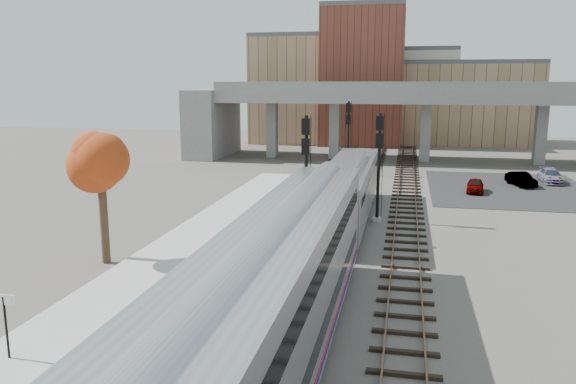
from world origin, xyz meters
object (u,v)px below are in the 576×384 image
at_px(car_b, 521,179).
at_px(car_c, 551,176).
at_px(car_a, 475,186).
at_px(locomotive, 349,188).
at_px(signal_mast_near, 306,177).
at_px(signal_mast_far, 348,138).
at_px(tree, 100,163).
at_px(coach, 274,307).
at_px(signal_mast_mid, 378,168).

xyz_separation_m(car_b, car_c, (3.12, 2.49, 0.01)).
xyz_separation_m(car_a, car_c, (7.61, 6.48, 0.05)).
bearing_deg(locomotive, signal_mast_near, -111.80).
relative_size(locomotive, signal_mast_far, 2.52).
xyz_separation_m(tree, car_c, (29.17, 30.63, -4.73)).
relative_size(coach, signal_mast_mid, 3.34).
bearing_deg(car_c, signal_mast_mid, -128.59).
distance_m(signal_mast_mid, signal_mast_far, 19.98).
distance_m(car_b, car_c, 3.99).
bearing_deg(car_b, car_a, -155.50).
bearing_deg(coach, car_b, 69.69).
distance_m(coach, tree, 15.98).
xyz_separation_m(locomotive, signal_mast_near, (-2.10, -5.25, 1.58)).
distance_m(locomotive, coach, 22.61).
distance_m(signal_mast_mid, tree, 18.31).
relative_size(signal_mast_mid, car_c, 1.69).
distance_m(signal_mast_near, signal_mast_mid, 6.59).
height_order(signal_mast_mid, signal_mast_far, signal_mast_far).
height_order(locomotive, car_b, locomotive).
relative_size(car_a, car_b, 0.90).
bearing_deg(signal_mast_near, locomotive, 68.20).
distance_m(coach, car_c, 44.74).
xyz_separation_m(signal_mast_near, signal_mast_far, (-0.00, 24.71, -0.02)).
relative_size(locomotive, tree, 2.61).
bearing_deg(signal_mast_far, locomotive, -83.84).
xyz_separation_m(tree, car_a, (21.57, 24.15, -4.77)).
xyz_separation_m(signal_mast_near, car_c, (19.53, 23.79, -3.17)).
xyz_separation_m(coach, signal_mast_near, (-2.10, 17.35, 1.06)).
bearing_deg(car_b, signal_mast_far, 151.14).
relative_size(coach, car_b, 6.47).
bearing_deg(car_b, car_c, 21.41).
xyz_separation_m(tree, car_b, (26.05, 28.14, -4.73)).
xyz_separation_m(coach, tree, (-11.74, 10.52, 2.61)).
distance_m(signal_mast_far, car_b, 17.06).
distance_m(signal_mast_near, car_b, 27.08).
relative_size(signal_mast_near, car_b, 1.96).
distance_m(coach, car_a, 36.10).
height_order(coach, car_a, coach).
bearing_deg(locomotive, car_a, 50.85).
bearing_deg(car_a, signal_mast_far, 155.04).
bearing_deg(car_a, signal_mast_near, -117.70).
bearing_deg(tree, car_c, 46.40).
bearing_deg(locomotive, coach, -90.00).
bearing_deg(locomotive, signal_mast_mid, -2.63).
bearing_deg(coach, car_a, 74.18).
distance_m(signal_mast_near, car_c, 30.95).
bearing_deg(signal_mast_mid, car_c, 50.37).
relative_size(locomotive, signal_mast_mid, 2.55).
height_order(locomotive, signal_mast_near, signal_mast_near).
height_order(signal_mast_near, tree, signal_mast_near).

